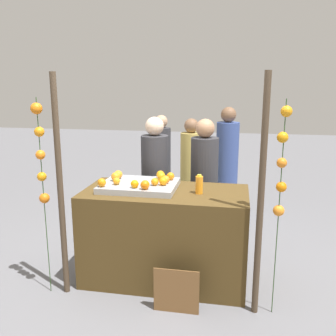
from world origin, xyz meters
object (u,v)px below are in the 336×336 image
stall_counter (165,235)px  orange_0 (145,185)px  orange_1 (163,181)px  chalkboard_sign (176,291)px  vendor_left (155,189)px  vendor_right (204,191)px  juice_bottle (199,185)px

stall_counter → orange_0: (-0.16, -0.19, 0.58)m
orange_1 → chalkboard_sign: orange_1 is taller
stall_counter → chalkboard_sign: bearing=-69.8°
stall_counter → vendor_left: 0.81m
stall_counter → orange_0: 0.63m
stall_counter → vendor_left: bearing=110.5°
chalkboard_sign → vendor_right: vendor_right is taller
juice_bottle → chalkboard_sign: 1.01m
juice_bottle → chalkboard_sign: (-0.13, -0.55, -0.84)m
orange_0 → vendor_left: 0.96m
orange_1 → vendor_right: (0.34, 0.75, -0.30)m
stall_counter → vendor_left: (-0.27, 0.71, 0.28)m
orange_0 → vendor_right: (0.48, 0.93, -0.31)m
chalkboard_sign → vendor_right: 1.43m
juice_bottle → chalkboard_sign: juice_bottle is taller
stall_counter → juice_bottle: size_ratio=8.61×
orange_0 → chalkboard_sign: 1.01m
orange_0 → juice_bottle: (0.50, 0.16, -0.02)m
orange_1 → vendor_left: size_ratio=0.05×
vendor_left → chalkboard_sign: bearing=-69.7°
vendor_right → juice_bottle: bearing=-88.5°
orange_1 → chalkboard_sign: (0.23, -0.56, -0.85)m
chalkboard_sign → vendor_left: size_ratio=0.26×
orange_1 → vendor_right: vendor_right is taller
vendor_right → orange_1: bearing=-114.3°
juice_bottle → vendor_left: bearing=129.2°
orange_0 → vendor_right: vendor_right is taller
orange_1 → stall_counter: bearing=38.2°
stall_counter → orange_0: size_ratio=18.36×
chalkboard_sign → orange_1: bearing=112.2°
chalkboard_sign → vendor_right: bearing=85.2°
juice_bottle → vendor_left: (-0.61, 0.75, -0.28)m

